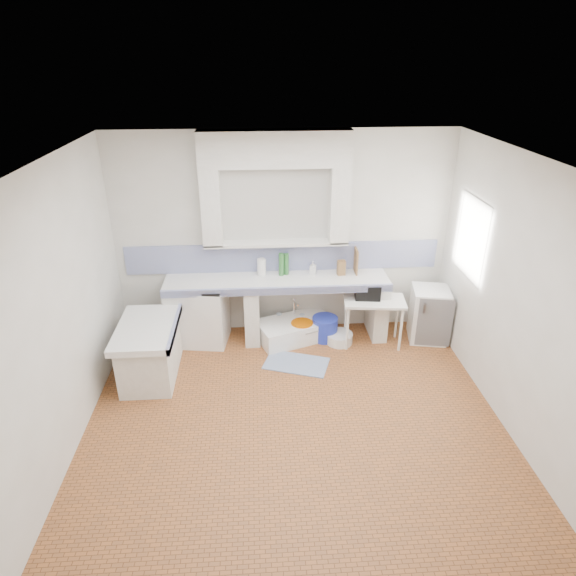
{
  "coord_description": "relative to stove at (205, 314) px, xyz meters",
  "views": [
    {
      "loc": [
        -0.36,
        -4.29,
        3.66
      ],
      "look_at": [
        0.0,
        1.0,
        1.1
      ],
      "focal_mm": 30.77,
      "sensor_mm": 36.0,
      "label": 1
    }
  ],
  "objects": [
    {
      "name": "counter_slab",
      "position": [
        0.99,
        0.02,
        0.45
      ],
      "size": [
        3.0,
        0.6,
        0.08
      ],
      "primitive_type": "cube",
      "color": "white",
      "rests_on": "ground"
    },
    {
      "name": "paper_towel",
      "position": [
        0.79,
        0.17,
        0.6
      ],
      "size": [
        0.13,
        0.13,
        0.23
      ],
      "primitive_type": "cylinder",
      "rotation": [
        0.0,
        0.0,
        0.1
      ],
      "color": "white",
      "rests_on": "counter_slab"
    },
    {
      "name": "counter_pier_mid",
      "position": [
        0.64,
        0.02,
        -0.0
      ],
      "size": [
        0.2,
        0.55,
        0.82
      ],
      "primitive_type": "cube",
      "color": "silver",
      "rests_on": "ground"
    },
    {
      "name": "soap_bottle",
      "position": [
        1.49,
        0.17,
        0.58
      ],
      "size": [
        0.1,
        0.1,
        0.19
      ],
      "primitive_type": "imported",
      "rotation": [
        0.0,
        0.0,
        -0.21
      ],
      "color": "white",
      "rests_on": "counter_slab"
    },
    {
      "name": "wall_left",
      "position": [
        -1.16,
        -1.68,
        0.99
      ],
      "size": [
        0.0,
        4.5,
        4.5
      ],
      "primitive_type": "plane",
      "rotation": [
        1.57,
        0.0,
        1.57
      ],
      "color": "silver",
      "rests_on": "ground"
    },
    {
      "name": "bucket_blue",
      "position": [
        1.65,
        -0.07,
        -0.25
      ],
      "size": [
        0.36,
        0.36,
        0.33
      ],
      "primitive_type": "cylinder",
      "rotation": [
        0.0,
        0.0,
        -0.01
      ],
      "color": "#2133B7",
      "rests_on": "ground"
    },
    {
      "name": "green_bottle_b",
      "position": [
        1.13,
        0.17,
        0.64
      ],
      "size": [
        0.08,
        0.08,
        0.3
      ],
      "primitive_type": "cylinder",
      "rotation": [
        0.0,
        0.0,
        0.28
      ],
      "color": "#2B6B2E",
      "rests_on": "counter_slab"
    },
    {
      "name": "black_bag",
      "position": [
        2.19,
        -0.19,
        0.36
      ],
      "size": [
        0.35,
        0.23,
        0.21
      ],
      "primitive_type": "cube",
      "rotation": [
        0.0,
        0.0,
        -0.12
      ],
      "color": "black",
      "rests_on": "side_table"
    },
    {
      "name": "floor",
      "position": [
        1.09,
        -1.68,
        -0.41
      ],
      "size": [
        4.5,
        4.5,
        0.0
      ],
      "primitive_type": "plane",
      "color": "#99562A",
      "rests_on": "ground"
    },
    {
      "name": "bucket_orange",
      "position": [
        1.32,
        -0.1,
        -0.27
      ],
      "size": [
        0.33,
        0.33,
        0.28
      ],
      "primitive_type": "cylinder",
      "rotation": [
        0.0,
        0.0,
        -0.07
      ],
      "color": "#DF6100",
      "rests_on": "ground"
    },
    {
      "name": "lace_valance",
      "position": [
        3.37,
        -0.48,
        1.57
      ],
      "size": [
        0.01,
        0.84,
        0.24
      ],
      "primitive_type": "cube",
      "color": "white",
      "rests_on": "ground"
    },
    {
      "name": "peninsula_top",
      "position": [
        -0.61,
        -0.78,
        0.25
      ],
      "size": [
        0.7,
        1.1,
        0.08
      ],
      "primitive_type": "cube",
      "color": "white",
      "rests_on": "ground"
    },
    {
      "name": "window_frame",
      "position": [
        3.52,
        -0.48,
        1.19
      ],
      "size": [
        0.35,
        0.86,
        1.06
      ],
      "primitive_type": "cube",
      "color": "#382111",
      "rests_on": "ground"
    },
    {
      "name": "counter_pier_right",
      "position": [
        2.39,
        0.02,
        -0.0
      ],
      "size": [
        0.2,
        0.55,
        0.82
      ],
      "primitive_type": "cube",
      "color": "silver",
      "rests_on": "ground"
    },
    {
      "name": "stove",
      "position": [
        0.0,
        0.0,
        0.0
      ],
      "size": [
        0.66,
        0.64,
        0.83
      ],
      "primitive_type": "cube",
      "rotation": [
        0.0,
        0.0,
        -0.14
      ],
      "color": "white",
      "rests_on": "ground"
    },
    {
      "name": "wall_back",
      "position": [
        1.09,
        0.32,
        0.99
      ],
      "size": [
        4.5,
        0.0,
        4.5
      ],
      "primitive_type": "plane",
      "rotation": [
        1.57,
        0.0,
        0.0
      ],
      "color": "silver",
      "rests_on": "ground"
    },
    {
      "name": "peninsula_lip",
      "position": [
        -0.28,
        -0.78,
        0.25
      ],
      "size": [
        0.04,
        1.1,
        0.1
      ],
      "primitive_type": "cube",
      "color": "navy",
      "rests_on": "ground"
    },
    {
      "name": "wall_front",
      "position": [
        1.09,
        -3.68,
        0.99
      ],
      "size": [
        4.5,
        0.0,
        4.5
      ],
      "primitive_type": "plane",
      "rotation": [
        -1.57,
        0.0,
        0.0
      ],
      "color": "silver",
      "rests_on": "ground"
    },
    {
      "name": "rug",
      "position": [
        1.2,
        -0.67,
        -0.41
      ],
      "size": [
        0.91,
        0.69,
        0.01
      ],
      "primitive_type": "cube",
      "rotation": [
        0.0,
        0.0,
        -0.33
      ],
      "color": "navy",
      "rests_on": "ground"
    },
    {
      "name": "sink",
      "position": [
        1.23,
        -0.02,
        -0.29
      ],
      "size": [
        1.15,
        0.88,
        0.25
      ],
      "primitive_type": "cube",
      "rotation": [
        0.0,
        0.0,
        0.36
      ],
      "color": "white",
      "rests_on": "ground"
    },
    {
      "name": "wall_right",
      "position": [
        3.34,
        -1.68,
        0.99
      ],
      "size": [
        0.0,
        4.5,
        4.5
      ],
      "primitive_type": "plane",
      "rotation": [
        1.57,
        0.0,
        -1.57
      ],
      "color": "silver",
      "rests_on": "ground"
    },
    {
      "name": "cutting_board",
      "position": [
        2.08,
        0.17,
        0.66
      ],
      "size": [
        0.03,
        0.25,
        0.34
      ],
      "primitive_type": "cube",
      "rotation": [
        0.0,
        0.0,
        -0.03
      ],
      "color": "olive",
      "rests_on": "counter_slab"
    },
    {
      "name": "side_table",
      "position": [
        2.28,
        -0.23,
        -0.08
      ],
      "size": [
        0.85,
        0.53,
        0.04
      ],
      "primitive_type": "cube",
      "rotation": [
        0.0,
        0.0,
        -0.11
      ],
      "color": "white",
      "rests_on": "ground"
    },
    {
      "name": "water_bottle_a",
      "position": [
        1.02,
        0.17,
        -0.27
      ],
      "size": [
        0.1,
        0.1,
        0.29
      ],
      "primitive_type": "cylinder",
      "rotation": [
        0.0,
        0.0,
        -0.43
      ],
      "color": "silver",
      "rests_on": "ground"
    },
    {
      "name": "ceiling",
      "position": [
        1.09,
        -1.68,
        2.39
      ],
      "size": [
        4.5,
        4.5,
        0.0
      ],
      "primitive_type": "plane",
      "rotation": [
        3.14,
        0.0,
        0.0
      ],
      "color": "silver",
      "rests_on": "ground"
    },
    {
      "name": "alcove_mass",
      "position": [
        0.99,
        0.2,
        2.16
      ],
      "size": [
        1.9,
        0.25,
        0.45
      ],
      "primitive_type": "cube",
      "color": "silver",
      "rests_on": "ground"
    },
    {
      "name": "bucket_red",
      "position": [
        0.89,
        -0.09,
        -0.29
      ],
      "size": [
        0.34,
        0.34,
        0.25
      ],
      "primitive_type": "cylinder",
      "rotation": [
        0.0,
        0.0,
        -0.31
      ],
      "color": "red",
      "rests_on": "ground"
    },
    {
      "name": "peninsula_base",
      "position": [
        -0.61,
        -0.78,
        -0.1
      ],
      "size": [
        0.6,
        1.0,
        0.62
      ],
      "primitive_type": "cube",
      "color": "silver",
      "rests_on": "ground"
    },
    {
      "name": "counter_pier_left",
      "position": [
        -0.41,
        0.02,
        -0.0
      ],
      "size": [
        0.2,
        0.55,
        0.82
      ],
      "primitive_type": "cube",
      "color": "silver",
      "rests_on": "ground"
    },
    {
      "name": "counter_lip",
      "position": [
        0.99,
        -0.26,
        0.45
      ],
      "size": [
        3.0,
        0.04,
        0.1
      ],
      "primitive_type": "cube",
      "color": "navy",
      "rests_on": "ground"
    },
    {
      "name": "backsplash",
      "position": [
        1.09,
        0.31,
        0.69
      ],
      "size": [
        4.27,
        0.03,
        0.4
      ],
      "primitive_type": "cube",
      "color": "navy",
      "rests_on": "ground"
    },
    {
      "name": "fridge",
      "position": [
        3.08,
        -0.14,
        -0.04
      ],
      "size": [
        0.57,
        0.57,
        0.75
      ],
      "primitive_type": "cube",
      "rotation": [
        0.0,
        0.0,
        -0.18
      ],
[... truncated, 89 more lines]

